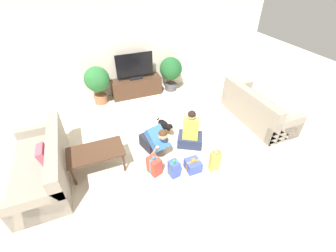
{
  "coord_description": "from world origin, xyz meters",
  "views": [
    {
      "loc": [
        -1.35,
        -3.5,
        3.33
      ],
      "look_at": [
        0.05,
        0.02,
        0.45
      ],
      "focal_mm": 24.0,
      "sensor_mm": 36.0,
      "label": 1
    }
  ],
  "objects_px": {
    "coffee_table": "(96,153)",
    "potted_plant_back_left": "(97,81)",
    "tv_console": "(137,87)",
    "gift_box_a": "(193,165)",
    "person_sitting": "(190,133)",
    "dog": "(165,126)",
    "tv": "(135,68)",
    "gift_bag_a": "(215,161)",
    "person_kneeling": "(155,140)",
    "gift_box_c": "(174,169)",
    "potted_plant_back_right": "(171,70)",
    "gift_box_b": "(154,165)",
    "sofa_left": "(44,167)",
    "sofa_right": "(256,110)"
  },
  "relations": [
    {
      "from": "coffee_table",
      "to": "potted_plant_back_left",
      "type": "bearing_deg",
      "value": 80.85
    },
    {
      "from": "tv_console",
      "to": "gift_box_a",
      "type": "height_order",
      "value": "tv_console"
    },
    {
      "from": "potted_plant_back_left",
      "to": "gift_box_a",
      "type": "height_order",
      "value": "potted_plant_back_left"
    },
    {
      "from": "potted_plant_back_left",
      "to": "person_sitting",
      "type": "bearing_deg",
      "value": -58.73
    },
    {
      "from": "person_sitting",
      "to": "gift_box_a",
      "type": "relative_size",
      "value": 3.15
    },
    {
      "from": "dog",
      "to": "person_sitting",
      "type": "bearing_deg",
      "value": -74.34
    },
    {
      "from": "tv",
      "to": "gift_bag_a",
      "type": "relative_size",
      "value": 2.27
    },
    {
      "from": "tv",
      "to": "dog",
      "type": "height_order",
      "value": "tv"
    },
    {
      "from": "dog",
      "to": "coffee_table",
      "type": "bearing_deg",
      "value": -177.33
    },
    {
      "from": "tv",
      "to": "person_kneeling",
      "type": "distance_m",
      "value": 2.6
    },
    {
      "from": "person_kneeling",
      "to": "gift_box_c",
      "type": "height_order",
      "value": "person_kneeling"
    },
    {
      "from": "potted_plant_back_right",
      "to": "gift_box_c",
      "type": "bearing_deg",
      "value": -111.18
    },
    {
      "from": "person_kneeling",
      "to": "gift_box_b",
      "type": "bearing_deg",
      "value": -127.03
    },
    {
      "from": "tv",
      "to": "dog",
      "type": "distance_m",
      "value": 2.12
    },
    {
      "from": "tv_console",
      "to": "gift_box_b",
      "type": "distance_m",
      "value": 3.09
    },
    {
      "from": "coffee_table",
      "to": "gift_box_a",
      "type": "relative_size",
      "value": 3.54
    },
    {
      "from": "person_sitting",
      "to": "gift_box_b",
      "type": "height_order",
      "value": "person_sitting"
    },
    {
      "from": "sofa_left",
      "to": "sofa_right",
      "type": "bearing_deg",
      "value": 91.41
    },
    {
      "from": "sofa_right",
      "to": "tv",
      "type": "xyz_separation_m",
      "value": [
        -2.43,
        2.32,
        0.57
      ]
    },
    {
      "from": "coffee_table",
      "to": "person_kneeling",
      "type": "bearing_deg",
      "value": 2.24
    },
    {
      "from": "gift_box_a",
      "to": "gift_box_c",
      "type": "xyz_separation_m",
      "value": [
        -0.4,
        0.0,
        0.06
      ]
    },
    {
      "from": "sofa_left",
      "to": "gift_box_a",
      "type": "distance_m",
      "value": 2.74
    },
    {
      "from": "gift_box_b",
      "to": "gift_box_a",
      "type": "bearing_deg",
      "value": -15.99
    },
    {
      "from": "gift_box_b",
      "to": "gift_bag_a",
      "type": "relative_size",
      "value": 0.91
    },
    {
      "from": "gift_box_a",
      "to": "gift_box_b",
      "type": "height_order",
      "value": "gift_box_b"
    },
    {
      "from": "person_sitting",
      "to": "gift_box_c",
      "type": "xyz_separation_m",
      "value": [
        -0.66,
        -0.66,
        -0.15
      ]
    },
    {
      "from": "coffee_table",
      "to": "gift_bag_a",
      "type": "xyz_separation_m",
      "value": [
        2.07,
        -0.83,
        -0.2
      ]
    },
    {
      "from": "sofa_right",
      "to": "gift_bag_a",
      "type": "height_order",
      "value": "sofa_right"
    },
    {
      "from": "sofa_left",
      "to": "dog",
      "type": "distance_m",
      "value": 2.55
    },
    {
      "from": "sofa_left",
      "to": "gift_bag_a",
      "type": "relative_size",
      "value": 4.23
    },
    {
      "from": "gift_box_c",
      "to": "gift_box_b",
      "type": "bearing_deg",
      "value": 148.0
    },
    {
      "from": "tv_console",
      "to": "potted_plant_back_left",
      "type": "relative_size",
      "value": 1.36
    },
    {
      "from": "coffee_table",
      "to": "tv",
      "type": "height_order",
      "value": "tv"
    },
    {
      "from": "potted_plant_back_right",
      "to": "gift_bag_a",
      "type": "bearing_deg",
      "value": -97.8
    },
    {
      "from": "sofa_left",
      "to": "gift_box_b",
      "type": "distance_m",
      "value": 1.99
    },
    {
      "from": "sofa_right",
      "to": "gift_box_b",
      "type": "relative_size",
      "value": 4.62
    },
    {
      "from": "sofa_right",
      "to": "gift_box_b",
      "type": "bearing_deg",
      "value": 104.09
    },
    {
      "from": "coffee_table",
      "to": "gift_box_a",
      "type": "xyz_separation_m",
      "value": [
        1.69,
        -0.68,
        -0.31
      ]
    },
    {
      "from": "tv_console",
      "to": "tv",
      "type": "xyz_separation_m",
      "value": [
        0.0,
        0.0,
        0.59
      ]
    },
    {
      "from": "dog",
      "to": "gift_box_c",
      "type": "distance_m",
      "value": 1.27
    },
    {
      "from": "dog",
      "to": "tv_console",
      "type": "bearing_deg",
      "value": 76.73
    },
    {
      "from": "dog",
      "to": "gift_box_a",
      "type": "xyz_separation_m",
      "value": [
        0.1,
        -1.24,
        -0.11
      ]
    },
    {
      "from": "person_kneeling",
      "to": "sofa_left",
      "type": "bearing_deg",
      "value": 161.07
    },
    {
      "from": "tv_console",
      "to": "gift_box_c",
      "type": "bearing_deg",
      "value": -93.13
    },
    {
      "from": "gift_box_c",
      "to": "gift_bag_a",
      "type": "relative_size",
      "value": 0.86
    },
    {
      "from": "potted_plant_back_right",
      "to": "person_kneeling",
      "type": "height_order",
      "value": "potted_plant_back_right"
    },
    {
      "from": "potted_plant_back_left",
      "to": "sofa_left",
      "type": "bearing_deg",
      "value": -119.1
    },
    {
      "from": "tv_console",
      "to": "dog",
      "type": "xyz_separation_m",
      "value": [
        0.12,
        -2.02,
        -0.04
      ]
    },
    {
      "from": "sofa_right",
      "to": "coffee_table",
      "type": "relative_size",
      "value": 1.89
    },
    {
      "from": "person_sitting",
      "to": "dog",
      "type": "relative_size",
      "value": 1.63
    }
  ]
}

